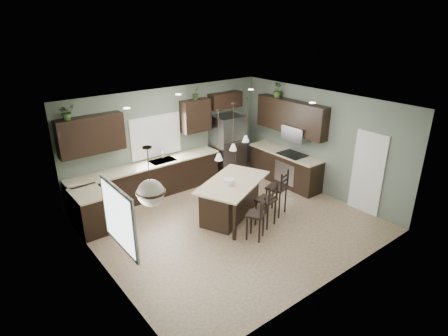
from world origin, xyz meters
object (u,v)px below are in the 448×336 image
bar_stool_left (255,219)px  refrigerator (228,146)px  kitchen_island (233,199)px  bar_stool_right (276,192)px  plant_back_left (67,112)px  bar_stool_center (266,204)px  serving_dish (229,182)px

bar_stool_left → refrigerator: bearing=31.3°
refrigerator → bar_stool_left: 3.67m
kitchen_island → bar_stool_right: size_ratio=1.70×
kitchen_island → plant_back_left: 4.24m
bar_stool_center → bar_stool_right: size_ratio=0.93×
serving_dish → bar_stool_center: (0.52, -0.70, -0.46)m
serving_dish → bar_stool_left: 1.10m
plant_back_left → bar_stool_center: bearing=-44.2°
serving_dish → bar_stool_left: (-0.05, -0.97, -0.51)m
refrigerator → kitchen_island: bearing=-125.9°
refrigerator → serving_dish: size_ratio=7.71×
bar_stool_center → serving_dish: bearing=113.7°
kitchen_island → bar_stool_right: bar_stool_right is taller
refrigerator → plant_back_left: size_ratio=5.09×
kitchen_island → bar_stool_left: 1.08m
bar_stool_center → refrigerator: bearing=54.9°
kitchen_island → refrigerator: bearing=29.2°
bar_stool_left → bar_stool_center: 0.63m
serving_dish → plant_back_left: plant_back_left is taller
kitchen_island → bar_stool_center: bar_stool_center is taller
refrigerator → kitchen_island: size_ratio=0.94×
bar_stool_center → plant_back_left: plant_back_left is taller
serving_dish → bar_stool_left: bearing=-93.0°
bar_stool_left → serving_dish: bearing=57.4°
kitchen_island → plant_back_left: (-2.86, 2.32, 2.12)m
bar_stool_right → bar_stool_left: bearing=-174.5°
bar_stool_center → plant_back_left: bearing=123.2°
refrigerator → bar_stool_right: bearing=-103.0°
serving_dish → bar_stool_center: size_ratio=0.22×
serving_dish → plant_back_left: (-2.68, 2.40, 1.59)m
bar_stool_left → kitchen_island: bearing=48.0°
kitchen_island → bar_stool_left: bar_stool_left is taller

